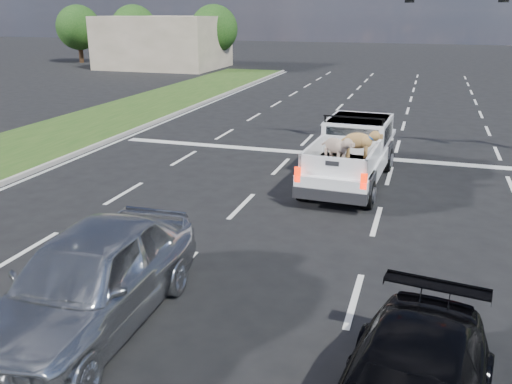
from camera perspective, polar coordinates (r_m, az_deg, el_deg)
ground at (r=10.29m, az=0.46°, el=-9.85°), size 160.00×160.00×0.00m
road_markings at (r=16.20m, az=7.30°, el=0.87°), size 17.75×60.00×0.01m
curb_left at (r=19.36m, az=-20.40°, el=2.98°), size 0.15×60.00×0.14m
building_left at (r=50.14m, az=-9.69°, el=15.28°), size 10.00×8.00×4.40m
tree_far_a at (r=56.96m, az=-18.18°, el=16.12°), size 4.20×4.20×5.40m
tree_far_b at (r=53.75m, az=-12.73°, el=16.47°), size 4.20×4.20×5.40m
tree_far_c at (r=50.26m, az=-4.44°, el=16.73°), size 4.20×4.20×5.40m
pickup_truck at (r=16.27m, az=10.05°, el=4.16°), size 2.21×5.36×1.98m
silver_sedan at (r=9.10m, az=-17.12°, el=-8.80°), size 2.09×4.97×1.68m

